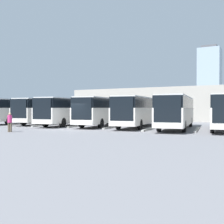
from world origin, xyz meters
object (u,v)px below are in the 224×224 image
Objects in this scene: bus_0 at (224,111)px; bus_4 at (71,110)px; bus_6 at (21,110)px; bus_2 at (139,111)px; bus_5 at (48,110)px; pedestrian at (10,122)px; bus_1 at (177,111)px; bus_3 at (104,110)px.

bus_4 is at bearing -5.95° from bus_0.
bus_2 is at bearing 172.52° from bus_6.
bus_0 is 1.00× the size of bus_5.
bus_0 is 25.89m from bus_6.
bus_0 is at bearing 170.92° from bus_5.
bus_0 is 7.41× the size of pedestrian.
bus_2 is (4.31, -0.66, 0.00)m from bus_1.
bus_2 is 4.31m from bus_3.
bus_0 reaches higher than pedestrian.
bus_0 is 1.00× the size of bus_3.
bus_1 is 1.00× the size of bus_6.
bus_1 is at bearing 29.71° from pedestrian.
bus_6 is 14.55m from pedestrian.
bus_2 is 12.95m from bus_5.
pedestrian is at bearing 88.33° from bus_4.
bus_1 is 12.94m from bus_4.
bus_2 and bus_5 have the same top height.
bus_6 is at bearing -9.43° from bus_1.
bus_5 is 7.41× the size of pedestrian.
bus_5 is at bearing -179.74° from bus_6.
pedestrian is (16.02, 11.09, -0.90)m from bus_0.
bus_0 is 21.57m from bus_5.
bus_0 is 1.00× the size of bus_4.
bus_3 is at bearing 173.13° from bus_6.
bus_6 is (8.63, -0.33, 0.00)m from bus_4.
bus_1 is at bearing 170.57° from bus_6.
bus_2 is at bearing 170.68° from bus_3.
bus_3 and bus_6 have the same top height.
bus_1 is at bearing 162.84° from bus_2.
bus_6 is (25.88, 0.43, 0.00)m from bus_0.
bus_1 and bus_2 have the same top height.
bus_2 is at bearing 175.67° from bus_4.
bus_2 is 1.00× the size of bus_6.
bus_5 is at bearing -10.09° from bus_2.
bus_2 is 17.26m from bus_6.
bus_1 and bus_4 have the same top height.
bus_2 and bus_3 have the same top height.
bus_0 and bus_4 have the same top height.
bus_0 and bus_6 have the same top height.
bus_6 is at bearing 0.26° from bus_5.
bus_3 is 1.00× the size of bus_4.
bus_6 is (4.31, 0.66, 0.00)m from bus_5.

